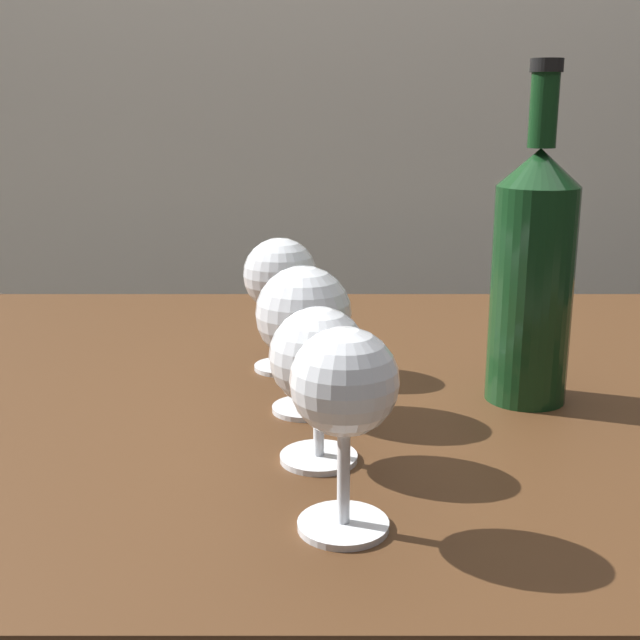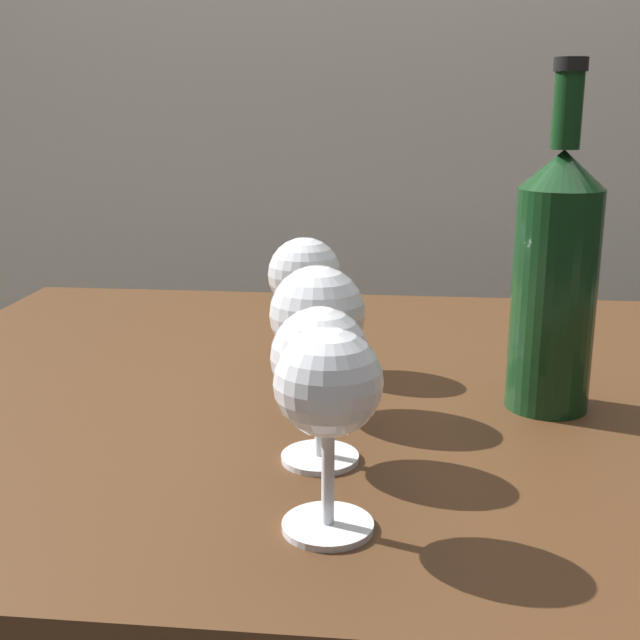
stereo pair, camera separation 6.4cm
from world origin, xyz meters
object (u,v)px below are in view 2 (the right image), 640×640
wine_glass_cabernet (328,389)px  wine_glass_white (320,360)px  wine_bottle (555,277)px  wine_glass_merlot (317,317)px  wine_glass_pinot (305,278)px

wine_glass_cabernet → wine_glass_white: bearing=98.8°
wine_glass_cabernet → wine_bottle: 0.32m
wine_glass_cabernet → wine_bottle: bearing=53.8°
wine_glass_cabernet → wine_glass_white: wine_glass_cabernet is taller
wine_glass_white → wine_glass_merlot: wine_glass_merlot is taller
wine_glass_merlot → wine_glass_pinot: bearing=102.3°
wine_glass_cabernet → wine_glass_merlot: (-0.03, 0.22, -0.01)m
wine_glass_merlot → wine_glass_pinot: size_ratio=0.96×
wine_glass_cabernet → wine_glass_pinot: 0.35m
wine_glass_cabernet → wine_glass_merlot: 0.22m
wine_glass_merlot → wine_bottle: (0.22, 0.03, 0.04)m
wine_glass_cabernet → wine_glass_white: 0.11m
wine_bottle → wine_glass_cabernet: bearing=-126.2°
wine_glass_pinot → wine_bottle: wine_bottle is taller
wine_bottle → wine_glass_white: bearing=-144.7°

